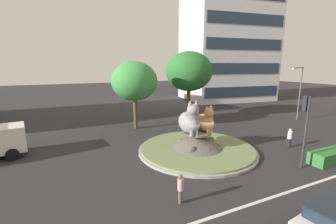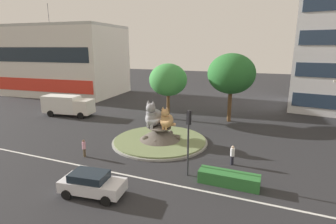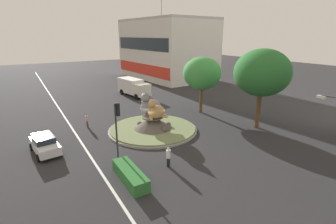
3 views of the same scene
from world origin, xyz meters
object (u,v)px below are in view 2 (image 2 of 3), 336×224
cat_statue_grey (154,117)px  pedestrian_white_shirt (232,155)px  cat_statue_calico (166,120)px  sedan_on_far_lane (92,183)px  delivery_box_truck (68,105)px  pedestrian_pink_shirt (84,148)px  shophouse_block (65,60)px  second_tree_near_tower (231,74)px  broadleaf_tree_behind_island (168,80)px  traffic_light_mast (189,131)px

cat_statue_grey → pedestrian_white_shirt: size_ratio=1.67×
cat_statue_calico → sedan_on_far_lane: size_ratio=0.53×
sedan_on_far_lane → delivery_box_truck: bearing=128.7°
pedestrian_white_shirt → pedestrian_pink_shirt: size_ratio=1.04×
shophouse_block → second_tree_near_tower: bearing=-19.1°
broadleaf_tree_behind_island → pedestrian_white_shirt: 15.83m
broadleaf_tree_behind_island → sedan_on_far_lane: broadleaf_tree_behind_island is taller
cat_statue_calico → shophouse_block: bearing=-126.7°
cat_statue_calico → second_tree_near_tower: bearing=152.8°
traffic_light_mast → shophouse_block: shophouse_block is taller
traffic_light_mast → pedestrian_white_shirt: traffic_light_mast is taller
cat_statue_calico → delivery_box_truck: bearing=-110.0°
cat_statue_grey → cat_statue_calico: bearing=91.8°
cat_statue_grey → sedan_on_far_lane: cat_statue_grey is taller
shophouse_block → delivery_box_truck: bearing=-51.9°
cat_statue_calico → traffic_light_mast: (4.08, -5.61, 1.07)m
second_tree_near_tower → pedestrian_white_shirt: second_tree_near_tower is taller
cat_statue_calico → pedestrian_white_shirt: (6.90, -2.60, -1.54)m
delivery_box_truck → second_tree_near_tower: bearing=6.1°
traffic_light_mast → broadleaf_tree_behind_island: 16.16m
sedan_on_far_lane → pedestrian_pink_shirt: bearing=126.1°
second_tree_near_tower → pedestrian_white_shirt: (2.47, -13.08, -5.28)m
broadleaf_tree_behind_island → pedestrian_pink_shirt: size_ratio=4.65×
cat_statue_calico → shophouse_block: (-30.54, 19.39, 4.34)m
traffic_light_mast → pedestrian_pink_shirt: traffic_light_mast is taller
shophouse_block → delivery_box_truck: (13.55, -14.58, -5.20)m
cat_statue_grey → broadleaf_tree_behind_island: broadleaf_tree_behind_island is taller
cat_statue_grey → cat_statue_calico: cat_statue_grey is taller
second_tree_near_tower → pedestrian_pink_shirt: (-9.81, -16.36, -5.30)m
shophouse_block → sedan_on_far_lane: size_ratio=5.41×
cat_statue_calico → broadleaf_tree_behind_island: (-3.35, 8.63, 2.83)m
second_tree_near_tower → pedestrian_white_shirt: bearing=-79.3°
pedestrian_pink_shirt → shophouse_block: bearing=24.9°
second_tree_near_tower → shophouse_block: bearing=165.7°
pedestrian_pink_shirt → delivery_box_truck: size_ratio=0.22×
shophouse_block → sedan_on_far_lane: bearing=-50.1°
broadleaf_tree_behind_island → second_tree_near_tower: (7.78, 1.85, 0.91)m
shophouse_block → broadleaf_tree_behind_island: size_ratio=3.19×
cat_statue_grey → pedestrian_white_shirt: bearing=75.9°
traffic_light_mast → broadleaf_tree_behind_island: broadleaf_tree_behind_island is taller
cat_statue_grey → shophouse_block: (-29.11, 19.34, 4.15)m
cat_statue_calico → pedestrian_pink_shirt: size_ratio=1.46×
traffic_light_mast → sedan_on_far_lane: bearing=127.1°
shophouse_block → second_tree_near_tower: 36.09m
cat_statue_calico → sedan_on_far_lane: bearing=-8.6°
pedestrian_white_shirt → cat_statue_calico: bearing=-147.9°
shophouse_block → cat_statue_calico: bearing=-37.2°
traffic_light_mast → cat_statue_calico: bearing=27.1°
cat_statue_grey → sedan_on_far_lane: (0.63, -10.71, -1.77)m
broadleaf_tree_behind_island → sedan_on_far_lane: size_ratio=1.69×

